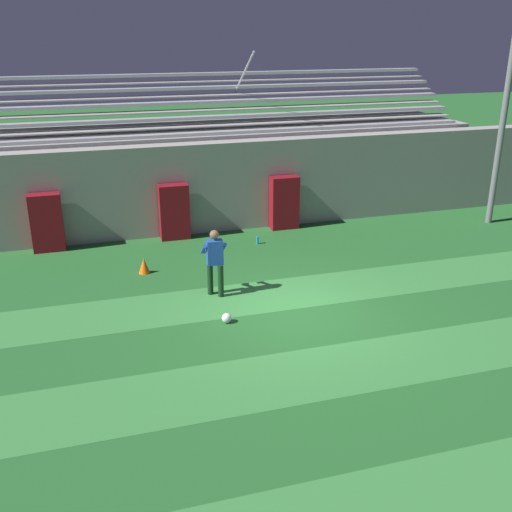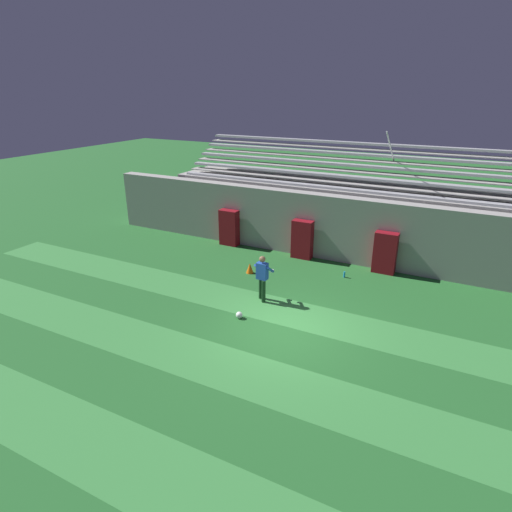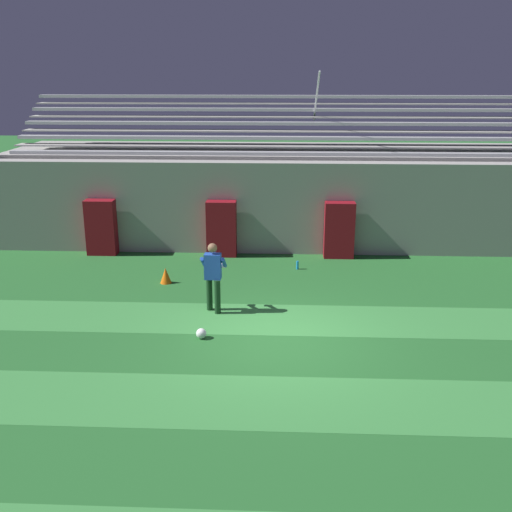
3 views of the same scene
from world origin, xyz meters
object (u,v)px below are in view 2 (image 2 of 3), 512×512
at_px(goalkeeper, 262,275).
at_px(padding_pillar_gate_left, 302,239).
at_px(padding_pillar_far_left, 229,228).
at_px(water_bottle, 344,275).
at_px(padding_pillar_gate_right, 385,253).
at_px(traffic_cone, 250,268).
at_px(soccer_ball, 239,315).

bearing_deg(goalkeeper, padding_pillar_gate_left, 93.22).
xyz_separation_m(padding_pillar_far_left, water_bottle, (5.97, -1.21, -0.73)).
bearing_deg(padding_pillar_gate_right, water_bottle, -136.23).
bearing_deg(water_bottle, padding_pillar_gate_left, 152.12).
height_order(traffic_cone, water_bottle, traffic_cone).
height_order(goalkeeper, water_bottle, goalkeeper).
relative_size(padding_pillar_gate_right, padding_pillar_far_left, 1.00).
bearing_deg(goalkeeper, padding_pillar_far_left, 131.70).
bearing_deg(water_bottle, padding_pillar_gate_right, 43.77).
distance_m(padding_pillar_gate_right, padding_pillar_far_left, 7.23).
distance_m(padding_pillar_gate_left, goalkeeper, 4.42).
xyz_separation_m(goalkeeper, soccer_ball, (-0.10, -1.50, -0.84)).
distance_m(soccer_ball, water_bottle, 5.17).
distance_m(goalkeeper, traffic_cone, 2.53).
relative_size(traffic_cone, water_bottle, 1.75).
bearing_deg(padding_pillar_gate_right, padding_pillar_far_left, 180.00).
relative_size(padding_pillar_far_left, water_bottle, 7.07).
distance_m(padding_pillar_gate_right, soccer_ball, 6.86).
height_order(padding_pillar_gate_left, water_bottle, padding_pillar_gate_left).
relative_size(padding_pillar_gate_left, goalkeeper, 1.02).
bearing_deg(water_bottle, goalkeeper, -122.37).
xyz_separation_m(goalkeeper, water_bottle, (2.03, 3.21, -0.83)).
relative_size(padding_pillar_gate_left, water_bottle, 7.07).
xyz_separation_m(padding_pillar_gate_right, traffic_cone, (-4.79, -2.52, -0.64)).
xyz_separation_m(padding_pillar_far_left, soccer_ball, (3.84, -5.91, -0.74)).
bearing_deg(soccer_ball, goalkeeper, 86.25).
bearing_deg(padding_pillar_gate_left, traffic_cone, -116.35).
relative_size(goalkeeper, water_bottle, 6.96).
distance_m(padding_pillar_gate_right, water_bottle, 1.89).
xyz_separation_m(padding_pillar_far_left, traffic_cone, (2.44, -2.52, -0.64)).
bearing_deg(padding_pillar_gate_left, padding_pillar_gate_right, 0.00).
height_order(padding_pillar_far_left, goalkeeper, padding_pillar_far_left).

